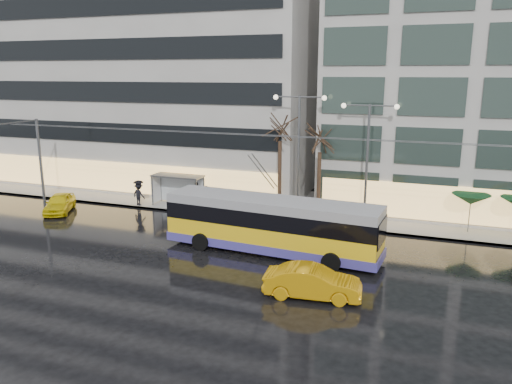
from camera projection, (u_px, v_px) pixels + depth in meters
The scene contains 17 objects.
ground at pixel (214, 264), 28.72m from camera, with size 140.00×140.00×0.00m, color black.
sidewalk at pixel (308, 206), 40.84m from camera, with size 80.00×10.00×0.15m, color gray.
kerb at pixel (291, 223), 36.31m from camera, with size 80.00×0.10×0.15m, color slate.
building_left at pixel (144, 68), 48.79m from camera, with size 34.00×14.00×22.00m, color #9D9A96.
trolleybus at pixel (271, 227), 30.19m from camera, with size 13.43×5.61×6.15m.
catenary at pixel (274, 169), 34.65m from camera, with size 42.24×5.12×7.00m.
bus_shelter at pixel (175, 183), 40.81m from camera, with size 4.20×1.60×2.51m.
street_lamp_near at pixel (299, 139), 36.53m from camera, with size 3.96×0.36×9.03m.
street_lamp_far at pixel (368, 146), 34.93m from camera, with size 3.96×0.36×8.53m.
tree_a at pixel (280, 123), 36.95m from camera, with size 3.20×3.20×8.40m.
tree_b at pixel (320, 134), 36.30m from camera, with size 3.20×3.20×7.70m.
parasol_a at pixel (471, 199), 33.56m from camera, with size 2.50×2.50×2.65m.
taxi_a at pixel (60, 203), 39.23m from camera, with size 1.76×4.39×1.49m, color yellow.
taxi_b at pixel (313, 282), 24.36m from camera, with size 1.66×4.76×1.57m, color #D08F0A.
pedestrian_a at pixel (197, 188), 40.86m from camera, with size 1.21×1.22×2.19m.
pedestrian_b at pixel (206, 197), 39.90m from camera, with size 1.12×1.09×1.82m.
pedestrian_c at pixel (139, 192), 40.67m from camera, with size 1.34×1.00×2.11m.
Camera 1 is at (11.49, -24.50, 10.77)m, focal length 35.00 mm.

